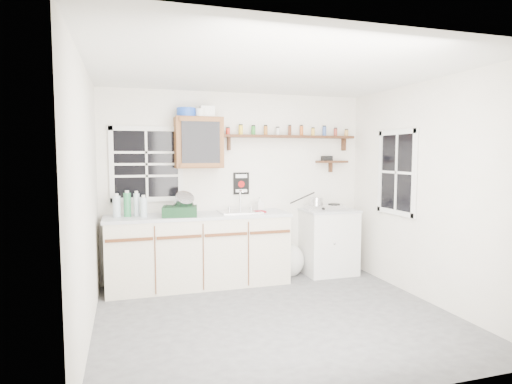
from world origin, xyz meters
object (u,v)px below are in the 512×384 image
right_cabinet (329,241)px  hotplate (325,207)px  dish_rack (181,208)px  upper_cabinet (199,143)px  spice_shelf (289,136)px  main_cabinet (199,250)px

right_cabinet → hotplate: (-0.07, -0.02, 0.49)m
dish_rack → hotplate: bearing=12.8°
upper_cabinet → spice_shelf: bearing=3.1°
upper_cabinet → right_cabinet: bearing=-3.8°
spice_shelf → main_cabinet: bearing=-170.7°
spice_shelf → hotplate: size_ratio=3.34×
right_cabinet → upper_cabinet: (-1.80, 0.12, 1.37)m
main_cabinet → upper_cabinet: 1.37m
right_cabinet → spice_shelf: spice_shelf is taller
upper_cabinet → dish_rack: (-0.27, -0.26, -0.81)m
spice_shelf → dish_rack: (-1.54, -0.33, -0.91)m
right_cabinet → main_cabinet: bearing=-179.2°
upper_cabinet → spice_shelf: 1.28m
dish_rack → spice_shelf: bearing=21.4°
main_cabinet → upper_cabinet: (0.03, 0.14, 1.36)m
dish_rack → hotplate: size_ratio=0.80×
dish_rack → hotplate: dish_rack is taller
upper_cabinet → hotplate: (1.73, -0.14, -0.88)m
main_cabinet → right_cabinet: 1.84m
dish_rack → main_cabinet: bearing=35.1°
main_cabinet → hotplate: bearing=0.2°
spice_shelf → hotplate: spice_shelf is taller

